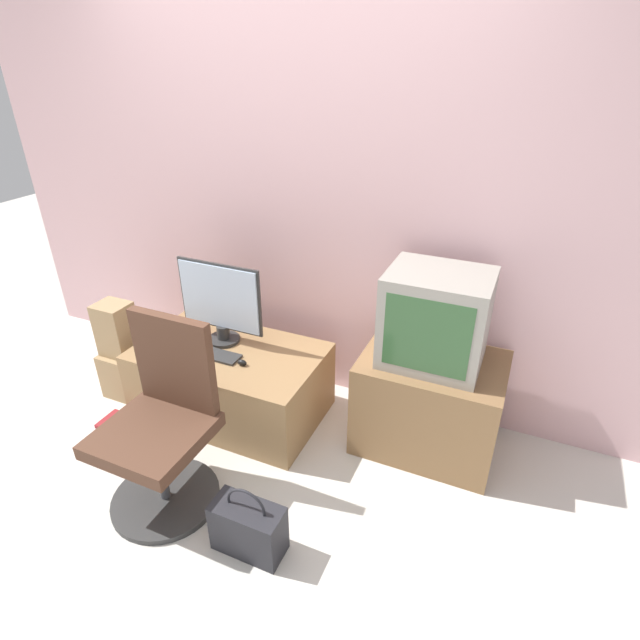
% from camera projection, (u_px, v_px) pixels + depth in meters
% --- Properties ---
extents(ground_plane, '(12.00, 12.00, 0.00)m').
position_uv_depth(ground_plane, '(184.00, 515.00, 2.43)').
color(ground_plane, beige).
extents(wall_back, '(4.40, 0.05, 2.60)m').
position_uv_depth(wall_back, '(298.00, 187.00, 2.88)').
color(wall_back, beige).
rests_on(wall_back, ground_plane).
extents(desk, '(1.10, 0.66, 0.44)m').
position_uv_depth(desk, '(231.00, 381.00, 3.04)').
color(desk, '#937047').
rests_on(desk, ground_plane).
extents(side_stand, '(0.75, 0.55, 0.56)m').
position_uv_depth(side_stand, '(429.00, 403.00, 2.76)').
color(side_stand, olive).
rests_on(side_stand, ground_plane).
extents(main_monitor, '(0.54, 0.19, 0.50)m').
position_uv_depth(main_monitor, '(220.00, 302.00, 2.91)').
color(main_monitor, '#2D2D2D').
rests_on(main_monitor, desk).
extents(keyboard, '(0.35, 0.11, 0.01)m').
position_uv_depth(keyboard, '(212.00, 354.00, 2.89)').
color(keyboard, '#2D2D2D').
rests_on(keyboard, desk).
extents(mouse, '(0.06, 0.03, 0.04)m').
position_uv_depth(mouse, '(242.00, 363.00, 2.79)').
color(mouse, black).
rests_on(mouse, desk).
extents(crt_tv, '(0.51, 0.41, 0.50)m').
position_uv_depth(crt_tv, '(436.00, 319.00, 2.51)').
color(crt_tv, gray).
rests_on(crt_tv, side_stand).
extents(office_chair, '(0.53, 0.53, 0.95)m').
position_uv_depth(office_chair, '(163.00, 430.00, 2.37)').
color(office_chair, '#333333').
rests_on(office_chair, ground_plane).
extents(cardboard_box_lower, '(0.22, 0.25, 0.30)m').
position_uv_depth(cardboard_box_lower, '(126.00, 372.00, 3.25)').
color(cardboard_box_lower, '#A3845B').
rests_on(cardboard_box_lower, ground_plane).
extents(cardboard_box_upper, '(0.20, 0.18, 0.34)m').
position_uv_depth(cardboard_box_upper, '(116.00, 329.00, 3.10)').
color(cardboard_box_upper, '#A3845B').
rests_on(cardboard_box_upper, cardboard_box_lower).
extents(handbag, '(0.32, 0.16, 0.36)m').
position_uv_depth(handbag, '(248.00, 528.00, 2.21)').
color(handbag, '#232328').
rests_on(handbag, ground_plane).
extents(book, '(0.22, 0.17, 0.02)m').
position_uv_depth(book, '(119.00, 423.00, 3.02)').
color(book, maroon).
rests_on(book, ground_plane).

